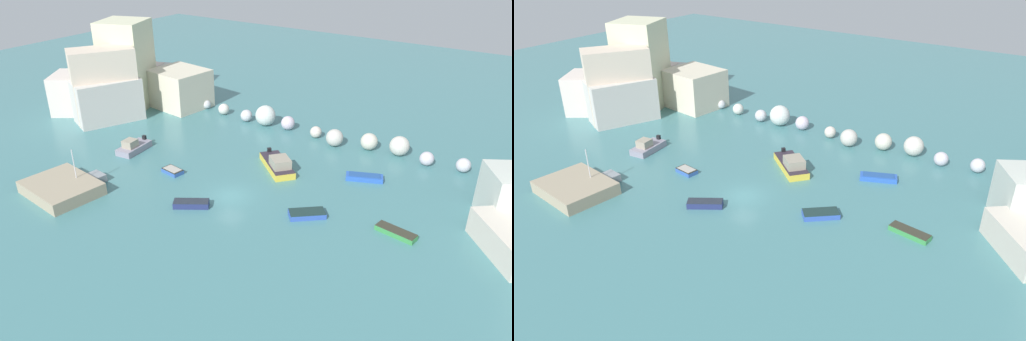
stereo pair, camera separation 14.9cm
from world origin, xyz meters
TOP-DOWN VIEW (x-y plane):
  - cove_water at (0.00, 0.00)m, footprint 160.00×160.00m
  - cliff_headland_left at (-29.66, 13.10)m, footprint 21.31×21.35m
  - rock_breakwater at (1.64, 18.66)m, footprint 42.20×4.14m
  - stone_dock at (-14.74, -9.29)m, footprint 7.97×6.63m
  - moored_boat_0 at (-16.46, 2.20)m, footprint 2.63×4.64m
  - moored_boat_1 at (-14.26, -7.69)m, footprint 2.58×6.07m
  - moored_boat_2 at (8.36, 1.07)m, footprint 3.64×3.44m
  - moored_boat_3 at (-1.96, -3.78)m, footprint 3.58×2.92m
  - moored_boat_4 at (0.82, 7.88)m, footprint 6.31×5.84m
  - moored_boat_5 at (9.90, 11.15)m, footprint 4.19×2.80m
  - moored_boat_6 at (-8.49, 0.57)m, footprint 2.49×1.66m
  - moored_boat_7 at (16.45, 2.88)m, footprint 3.86×1.72m

SIDE VIEW (x-z plane):
  - cove_water at x=0.00m, z-range 0.00..0.00m
  - moored_boat_7 at x=16.45m, z-range 0.00..0.53m
  - moored_boat_6 at x=-8.49m, z-range 0.01..0.53m
  - moored_boat_2 at x=8.36m, z-range 0.00..0.58m
  - moored_boat_5 at x=9.90m, z-range -0.01..0.59m
  - moored_boat_3 at x=-1.96m, z-range 0.00..0.67m
  - moored_boat_1 at x=-14.26m, z-range -1.83..2.67m
  - moored_boat_0 at x=-16.46m, z-range -0.27..1.40m
  - stone_dock at x=-14.74m, z-range 0.00..1.30m
  - moored_boat_4 at x=0.82m, z-range -0.25..1.58m
  - rock_breakwater at x=1.64m, z-range -0.32..2.47m
  - cliff_headland_left at x=-29.66m, z-range -2.62..10.02m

